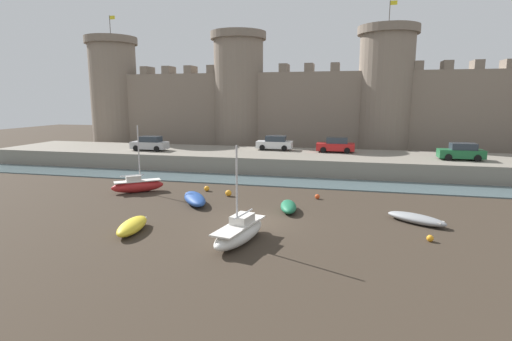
% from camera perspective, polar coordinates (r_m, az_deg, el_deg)
% --- Properties ---
extents(ground_plane, '(160.00, 160.00, 0.00)m').
position_cam_1_polar(ground_plane, '(25.13, -0.24, -7.28)').
color(ground_plane, '#382D23').
extents(water_channel, '(80.00, 4.50, 0.10)m').
position_cam_1_polar(water_channel, '(36.77, 4.28, -1.60)').
color(water_channel, slate).
rests_on(water_channel, ground).
extents(quay_road, '(69.85, 10.00, 1.75)m').
position_cam_1_polar(quay_road, '(43.68, 5.82, 1.36)').
color(quay_road, gray).
rests_on(quay_road, ground).
extents(castle, '(65.33, 7.48, 19.39)m').
position_cam_1_polar(castle, '(54.19, 7.53, 9.83)').
color(castle, gray).
rests_on(castle, ground).
extents(rowboat_midflat_left, '(3.72, 2.96, 0.57)m').
position_cam_1_polar(rowboat_midflat_left, '(26.59, 21.93, -6.37)').
color(rowboat_midflat_left, gray).
rests_on(rowboat_midflat_left, ground).
extents(rowboat_foreground_centre, '(3.28, 4.02, 0.77)m').
position_cam_1_polar(rowboat_foreground_centre, '(29.43, -8.76, -3.98)').
color(rowboat_foreground_centre, '#234793').
rests_on(rowboat_foreground_centre, ground).
extents(sailboat_near_channel_left, '(2.34, 4.93, 5.24)m').
position_cam_1_polar(sailboat_near_channel_left, '(21.41, -2.37, -8.76)').
color(sailboat_near_channel_left, silver).
rests_on(sailboat_near_channel_left, ground).
extents(rowboat_foreground_left, '(1.59, 2.98, 0.67)m').
position_cam_1_polar(rowboat_foreground_left, '(27.27, 4.65, -5.13)').
color(rowboat_foreground_left, '#1E6B47').
rests_on(rowboat_foreground_left, ground).
extents(sailboat_midflat_right, '(3.90, 3.34, 5.46)m').
position_cam_1_polar(sailboat_midflat_right, '(34.05, -16.57, -2.02)').
color(sailboat_midflat_right, red).
rests_on(sailboat_midflat_right, ground).
extents(rowboat_foreground_right, '(1.61, 3.45, 0.74)m').
position_cam_1_polar(rowboat_foreground_right, '(24.14, -17.26, -7.54)').
color(rowboat_foreground_right, yellow).
rests_on(rowboat_foreground_right, ground).
extents(mooring_buoy_near_channel, '(0.37, 0.37, 0.37)m').
position_cam_1_polar(mooring_buoy_near_channel, '(30.89, 8.76, -3.71)').
color(mooring_buoy_near_channel, '#E04C1E').
rests_on(mooring_buoy_near_channel, ground).
extents(mooring_buoy_mid_mud, '(0.44, 0.44, 0.44)m').
position_cam_1_polar(mooring_buoy_mid_mud, '(33.35, -7.04, -2.57)').
color(mooring_buoy_mid_mud, orange).
rests_on(mooring_buoy_mid_mud, ground).
extents(mooring_buoy_near_shore, '(0.49, 0.49, 0.49)m').
position_cam_1_polar(mooring_buoy_near_shore, '(31.46, -3.96, -3.24)').
color(mooring_buoy_near_shore, orange).
rests_on(mooring_buoy_near_shore, ground).
extents(mooring_buoy_off_centre, '(0.36, 0.36, 0.36)m').
position_cam_1_polar(mooring_buoy_off_centre, '(23.60, 23.62, -8.87)').
color(mooring_buoy_off_centre, orange).
rests_on(mooring_buoy_off_centre, ground).
extents(car_quay_west, '(4.12, 1.92, 1.62)m').
position_cam_1_polar(car_quay_west, '(43.16, 27.29, 2.38)').
color(car_quay_west, '#1E6638').
rests_on(car_quay_west, quay_road).
extents(car_quay_centre_west, '(4.12, 1.92, 1.62)m').
position_cam_1_polar(car_quay_centre_west, '(46.08, 2.71, 3.93)').
color(car_quay_centre_west, silver).
rests_on(car_quay_centre_west, quay_road).
extents(car_quay_centre_east, '(4.12, 1.92, 1.62)m').
position_cam_1_polar(car_quay_centre_east, '(47.05, -14.91, 3.73)').
color(car_quay_centre_east, '#B2B5B7').
rests_on(car_quay_centre_east, quay_road).
extents(car_quay_east, '(4.12, 1.92, 1.62)m').
position_cam_1_polar(car_quay_east, '(44.84, 11.33, 3.57)').
color(car_quay_east, red).
rests_on(car_quay_east, quay_road).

